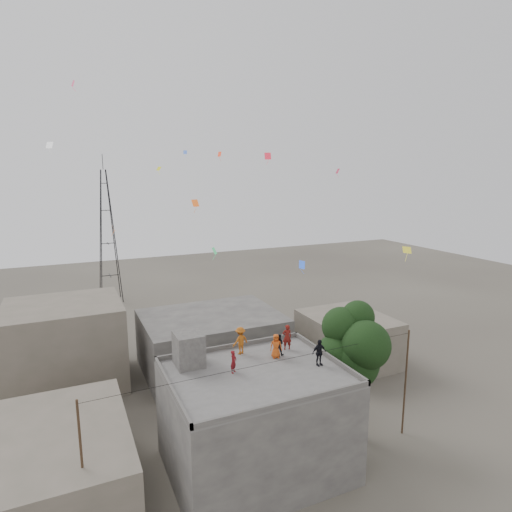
% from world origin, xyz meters
% --- Properties ---
extents(ground, '(140.00, 140.00, 0.00)m').
position_xyz_m(ground, '(0.00, 0.00, 0.00)').
color(ground, '#433D37').
rests_on(ground, ground).
extents(main_building, '(10.00, 8.00, 6.10)m').
position_xyz_m(main_building, '(0.00, 0.00, 3.05)').
color(main_building, '#474442').
rests_on(main_building, ground).
extents(parapet, '(10.00, 8.00, 0.30)m').
position_xyz_m(parapet, '(0.00, 0.00, 6.25)').
color(parapet, '#474442').
rests_on(parapet, main_building).
extents(stair_head_box, '(1.60, 1.80, 2.00)m').
position_xyz_m(stair_head_box, '(-3.20, 2.60, 7.10)').
color(stair_head_box, '#474442').
rests_on(stair_head_box, main_building).
extents(neighbor_west, '(8.00, 10.00, 4.00)m').
position_xyz_m(neighbor_west, '(-11.00, 2.00, 2.00)').
color(neighbor_west, '#625C4D').
rests_on(neighbor_west, ground).
extents(neighbor_north, '(12.00, 9.00, 5.00)m').
position_xyz_m(neighbor_north, '(2.00, 14.00, 2.50)').
color(neighbor_north, '#474442').
rests_on(neighbor_north, ground).
extents(neighbor_northwest, '(9.00, 8.00, 7.00)m').
position_xyz_m(neighbor_northwest, '(-10.00, 16.00, 3.50)').
color(neighbor_northwest, '#625C4D').
rests_on(neighbor_northwest, ground).
extents(neighbor_east, '(7.00, 8.00, 4.40)m').
position_xyz_m(neighbor_east, '(14.00, 10.00, 2.20)').
color(neighbor_east, '#625C4D').
rests_on(neighbor_east, ground).
extents(tree, '(4.90, 4.60, 9.10)m').
position_xyz_m(tree, '(7.37, 0.60, 6.10)').
color(tree, black).
rests_on(tree, ground).
extents(utility_line, '(20.12, 0.62, 7.40)m').
position_xyz_m(utility_line, '(0.50, -1.25, 3.83)').
color(utility_line, black).
rests_on(utility_line, ground).
extents(transmission_tower, '(2.97, 2.97, 20.01)m').
position_xyz_m(transmission_tower, '(-4.00, 40.00, 9.07)').
color(transmission_tower, black).
rests_on(transmission_tower, ground).
extents(person_red_adult, '(0.69, 0.53, 1.68)m').
position_xyz_m(person_red_adult, '(3.25, 2.22, 6.94)').
color(person_red_adult, maroon).
rests_on(person_red_adult, main_building).
extents(person_orange_child, '(0.85, 0.68, 1.53)m').
position_xyz_m(person_orange_child, '(2.01, 1.38, 6.86)').
color(person_orange_child, '#CA4E17').
rests_on(person_orange_child, main_building).
extents(person_dark_child, '(0.83, 0.80, 1.35)m').
position_xyz_m(person_dark_child, '(2.37, 1.71, 6.78)').
color(person_dark_child, black).
rests_on(person_dark_child, main_building).
extents(person_dark_adult, '(0.96, 0.44, 1.61)m').
position_xyz_m(person_dark_adult, '(3.86, -0.65, 6.90)').
color(person_dark_adult, black).
rests_on(person_dark_adult, main_building).
extents(person_orange_adult, '(1.28, 0.94, 1.77)m').
position_xyz_m(person_orange_adult, '(0.23, 2.84, 6.98)').
color(person_orange_adult, '#A75113').
rests_on(person_orange_adult, main_building).
extents(person_red_child, '(0.57, 0.56, 1.32)m').
position_xyz_m(person_red_child, '(-1.13, 0.57, 6.76)').
color(person_red_child, maroon).
rests_on(person_red_child, main_building).
extents(kites, '(20.84, 17.83, 11.80)m').
position_xyz_m(kites, '(1.24, 6.77, 15.97)').
color(kites, orange).
rests_on(kites, ground).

